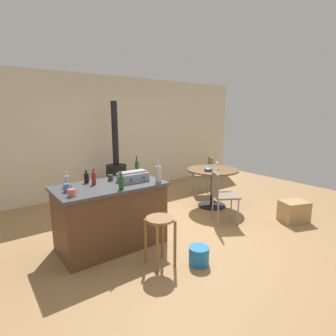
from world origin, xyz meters
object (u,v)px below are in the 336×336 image
Objects in this scene: kitchen_island at (111,215)px; cup_0 at (67,188)px; folding_chair_near at (222,193)px; dining_table at (213,178)px; cup_2 at (71,193)px; bottle_1 at (158,174)px; wood_stove at (117,175)px; serving_bowl at (208,169)px; wine_glass at (217,163)px; bottle_3 at (67,181)px; bottle_2 at (121,183)px; toolbox at (133,176)px; bottle_5 at (86,178)px; cup_1 at (111,178)px; bottle_4 at (137,168)px; folding_chair_far at (205,172)px; cardboard_box at (294,211)px; bottle_0 at (94,178)px; wooden_stool at (160,230)px; plastic_bucket at (199,255)px.

kitchen_island is 0.76m from cup_0.
dining_table is at bearing 54.28° from folding_chair_near.
bottle_1 is at bearing -3.06° from cup_2.
cup_0 is (-1.19, 0.29, -0.07)m from bottle_1.
serving_bowl is (1.12, -1.68, 0.28)m from wood_stove.
wine_glass is 0.80× the size of serving_bowl.
bottle_3 is at bearing 179.83° from serving_bowl.
kitchen_island is 6.48× the size of bottle_2.
bottle_2 is 2.09× the size of cup_0.
wood_stove is at bearing 70.91° from toolbox.
bottle_5 is (-0.24, 0.59, -0.02)m from bottle_2.
dining_table is at bearing 14.49° from bottle_2.
cup_2 reaches higher than serving_bowl.
cup_1 is (-0.24, 0.23, -0.03)m from toolbox.
dining_table is 3.22× the size of bottle_4.
bottle_1 is at bearing -100.46° from wood_stove.
cup_1 is (-0.46, -0.04, -0.08)m from bottle_4.
folding_chair_near is at bearing -14.89° from bottle_3.
folding_chair_far is 1.90× the size of cardboard_box.
bottle_3 is at bearing 158.53° from cardboard_box.
cardboard_box is at bearing -20.90° from kitchen_island.
bottle_5 reaches higher than cup_0.
bottle_5 is at bearing 10.05° from bottle_3.
cup_2 is 2.76m from serving_bowl.
bottle_0 is 1.21× the size of bottle_5.
serving_bowl is at bearing 120.07° from cardboard_box.
bottle_2 is at bearing 114.57° from wooden_stool.
serving_bowl is (-0.68, -0.76, 0.29)m from folding_chair_far.
bottle_2 is 0.50× the size of cardboard_box.
bottle_3 is 3.75m from cardboard_box.
bottle_1 reaches higher than dining_table.
serving_bowl is at bearing -0.55° from bottle_4.
plastic_bucket is (0.04, -0.82, -0.91)m from bottle_1.
wine_glass is at bearing 9.37° from cup_2.
folding_chair_far is 2.02m from wood_stove.
bottle_0 is at bearing -123.84° from wood_stove.
bottle_3 is 0.65× the size of bottle_4.
dining_table is 4.46× the size of bottle_2.
bottle_4 is 2.83m from cardboard_box.
bottle_2 reaches higher than folding_chair_far.
bottle_4 is (-2.24, -0.75, 0.50)m from folding_chair_far.
bottle_2 is at bearing -166.46° from wine_glass.
plastic_bucket is (0.63, -0.80, -0.87)m from bottle_2.
cardboard_box is at bearing -19.72° from bottle_1.
cup_2 is at bearing -126.94° from wood_stove.
wine_glass is at bearing 17.16° from bottle_1.
bottle_3 is at bearing -178.82° from dining_table.
folding_chair_near is 2.46m from cup_2.
bottle_2 is 1.90× the size of cup_2.
bottle_1 is at bearing -161.44° from serving_bowl.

